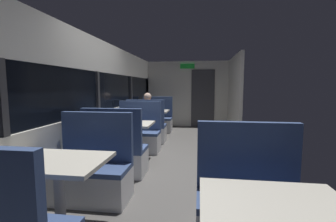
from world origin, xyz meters
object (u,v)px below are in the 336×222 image
bench_mid_window_facing_entry (138,136)px  bench_near_window_facing_entry (93,174)px  bench_far_window_facing_entry (157,121)px  seated_passenger (147,121)px  dining_table_mid_window (129,128)px  dining_table_far_window (152,114)px  dining_table_front_aisle (276,220)px  dining_table_near_window (58,170)px  bench_far_window_facing_end (147,129)px  bench_mid_window_facing_end (116,155)px  bench_front_aisle_facing_entry (249,209)px

bench_mid_window_facing_entry → bench_near_window_facing_entry: bearing=-90.0°
bench_far_window_facing_entry → bench_near_window_facing_entry: bearing=-90.0°
seated_passenger → dining_table_mid_window: bearing=-90.0°
dining_table_mid_window → dining_table_far_window: (0.00, 2.23, 0.00)m
bench_near_window_facing_entry → dining_table_front_aisle: size_ratio=1.22×
dining_table_near_window → bench_far_window_facing_end: (0.00, 3.77, -0.31)m
dining_table_near_window → bench_mid_window_facing_end: 1.57m
dining_table_near_window → bench_near_window_facing_entry: 0.77m
dining_table_mid_window → bench_mid_window_facing_end: (0.00, -0.70, -0.31)m
seated_passenger → bench_far_window_facing_end: bearing=-90.0°
bench_far_window_facing_entry → bench_far_window_facing_end: bearing=-90.0°
dining_table_near_window → bench_far_window_facing_entry: (0.00, 5.17, -0.31)m
dining_table_far_window → bench_front_aisle_facing_entry: size_ratio=0.82×
dining_table_mid_window → dining_table_front_aisle: 3.35m
dining_table_mid_window → bench_far_window_facing_entry: size_ratio=0.82×
dining_table_mid_window → bench_far_window_facing_end: 1.57m
bench_far_window_facing_end → dining_table_far_window: bearing=90.0°
bench_near_window_facing_entry → seated_passenger: size_ratio=0.87×
dining_table_near_window → dining_table_mid_window: (0.00, 2.23, 0.00)m
bench_mid_window_facing_end → dining_table_front_aisle: bench_mid_window_facing_end is taller
dining_table_near_window → dining_table_front_aisle: bearing=-18.5°
dining_table_far_window → bench_far_window_facing_end: bench_far_window_facing_end is taller
dining_table_far_window → bench_far_window_facing_entry: 0.77m
bench_far_window_facing_end → bench_far_window_facing_entry: (0.00, 1.40, 0.00)m
dining_table_front_aisle → bench_near_window_facing_entry: bearing=144.0°
bench_far_window_facing_end → seated_passenger: 0.22m
bench_far_window_facing_end → bench_far_window_facing_entry: bearing=90.0°
bench_far_window_facing_entry → dining_table_mid_window: bearing=-90.0°
dining_table_far_window → dining_table_front_aisle: bearing=-70.5°
dining_table_near_window → dining_table_front_aisle: (1.79, -0.60, 0.00)m
bench_mid_window_facing_end → bench_far_window_facing_entry: size_ratio=1.00×
bench_front_aisle_facing_entry → bench_near_window_facing_entry: bearing=161.5°
dining_table_front_aisle → seated_passenger: bearing=112.0°
bench_mid_window_facing_end → dining_table_front_aisle: 2.80m
bench_near_window_facing_entry → dining_table_front_aisle: (1.79, -1.30, 0.31)m
dining_table_near_window → dining_table_mid_window: 2.23m
bench_far_window_facing_end → bench_far_window_facing_entry: same height
dining_table_mid_window → bench_far_window_facing_end: size_ratio=0.82×
bench_near_window_facing_entry → bench_far_window_facing_entry: size_ratio=1.00×
bench_far_window_facing_entry → bench_front_aisle_facing_entry: 5.38m
dining_table_mid_window → bench_mid_window_facing_entry: (0.00, 0.70, -0.31)m
bench_front_aisle_facing_entry → seated_passenger: (-1.79, 3.74, 0.21)m
dining_table_far_window → dining_table_near_window: bearing=-90.0°
dining_table_mid_window → bench_front_aisle_facing_entry: (1.79, -2.13, -0.31)m
dining_table_far_window → seated_passenger: (0.00, -0.63, -0.10)m
bench_far_window_facing_end → dining_table_front_aisle: bearing=-67.7°
bench_near_window_facing_entry → bench_front_aisle_facing_entry: bearing=-18.5°
dining_table_far_window → seated_passenger: seated_passenger is taller
bench_far_window_facing_end → bench_front_aisle_facing_entry: size_ratio=1.00×
dining_table_near_window → bench_mid_window_facing_end: bearing=90.0°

